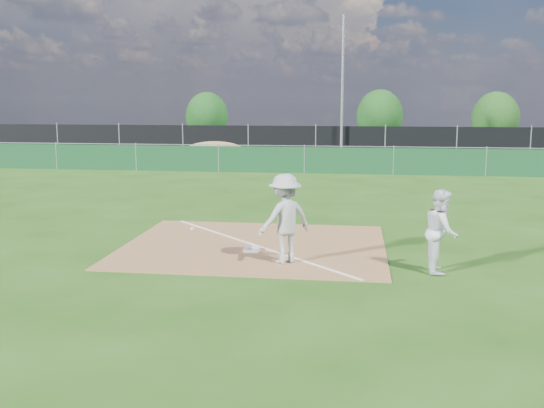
# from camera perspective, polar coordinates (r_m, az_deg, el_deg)

# --- Properties ---
(ground) EXTENTS (90.00, 90.00, 0.00)m
(ground) POSITION_cam_1_polar(r_m,az_deg,el_deg) (22.86, 2.01, 1.40)
(ground) COLOR #204B10
(ground) RESTS_ON ground
(infield_dirt) EXTENTS (6.00, 5.00, 0.02)m
(infield_dirt) POSITION_cam_1_polar(r_m,az_deg,el_deg) (14.10, -1.67, -3.93)
(infield_dirt) COLOR #91623A
(infield_dirt) RESTS_ON ground
(foul_line) EXTENTS (5.01, 5.01, 0.01)m
(foul_line) POSITION_cam_1_polar(r_m,az_deg,el_deg) (14.09, -1.67, -3.87)
(foul_line) COLOR white
(foul_line) RESTS_ON infield_dirt
(green_fence) EXTENTS (44.00, 0.05, 1.20)m
(green_fence) POSITION_cam_1_polar(r_m,az_deg,el_deg) (27.73, 3.06, 4.14)
(green_fence) COLOR #103B1E
(green_fence) RESTS_ON ground
(dirt_mound) EXTENTS (3.38, 2.60, 1.17)m
(dirt_mound) POSITION_cam_1_polar(r_m,az_deg,el_deg) (31.96, -5.42, 4.85)
(dirt_mound) COLOR #A47C4F
(dirt_mound) RESTS_ON ground
(black_fence) EXTENTS (46.00, 0.04, 1.80)m
(black_fence) POSITION_cam_1_polar(r_m,az_deg,el_deg) (35.66, 4.13, 5.89)
(black_fence) COLOR black
(black_fence) RESTS_ON ground
(parking_lot) EXTENTS (46.00, 9.00, 0.01)m
(parking_lot) POSITION_cam_1_polar(r_m,az_deg,el_deg) (40.70, 4.57, 5.12)
(parking_lot) COLOR black
(parking_lot) RESTS_ON ground
(light_pole) EXTENTS (0.16, 0.16, 8.00)m
(light_pole) POSITION_cam_1_polar(r_m,az_deg,el_deg) (35.21, 6.64, 10.85)
(light_pole) COLOR slate
(light_pole) RESTS_ON ground
(first_base) EXTENTS (0.36, 0.36, 0.07)m
(first_base) POSITION_cam_1_polar(r_m,az_deg,el_deg) (13.57, -1.95, -4.28)
(first_base) COLOR silver
(first_base) RESTS_ON infield_dirt
(play_at_first) EXTENTS (2.64, 1.28, 1.85)m
(play_at_first) POSITION_cam_1_polar(r_m,az_deg,el_deg) (12.44, 1.22, -1.38)
(play_at_first) COLOR #BABABC
(play_at_first) RESTS_ON infield_dirt
(runner) EXTENTS (0.65, 0.82, 1.65)m
(runner) POSITION_cam_1_polar(r_m,az_deg,el_deg) (12.30, 15.62, -2.45)
(runner) COLOR silver
(runner) RESTS_ON ground
(car_left) EXTENTS (4.94, 3.46, 1.56)m
(car_left) POSITION_cam_1_polar(r_m,az_deg,el_deg) (40.95, -5.63, 6.23)
(car_left) COLOR #9B9CA2
(car_left) RESTS_ON parking_lot
(car_mid) EXTENTS (4.69, 2.31, 1.48)m
(car_mid) POSITION_cam_1_polar(r_m,az_deg,el_deg) (39.45, 2.62, 6.07)
(car_mid) COLOR black
(car_mid) RESTS_ON parking_lot
(car_right) EXTENTS (5.06, 2.36, 1.43)m
(car_right) POSITION_cam_1_polar(r_m,az_deg,el_deg) (39.51, 9.95, 5.90)
(car_right) COLOR black
(car_right) RESTS_ON parking_lot
(tree_left) EXTENTS (3.27, 3.27, 3.88)m
(tree_left) POSITION_cam_1_polar(r_m,az_deg,el_deg) (47.83, -6.14, 8.20)
(tree_left) COLOR #382316
(tree_left) RESTS_ON ground
(tree_mid) EXTENTS (3.42, 3.42, 4.06)m
(tree_mid) POSITION_cam_1_polar(r_m,az_deg,el_deg) (46.32, 10.10, 8.16)
(tree_mid) COLOR #382316
(tree_mid) RESTS_ON ground
(tree_right) EXTENTS (3.27, 3.27, 3.88)m
(tree_right) POSITION_cam_1_polar(r_m,az_deg,el_deg) (46.27, 20.28, 7.59)
(tree_right) COLOR #382316
(tree_right) RESTS_ON ground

